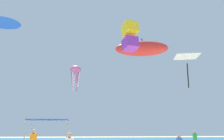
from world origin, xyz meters
name	(u,v)px	position (x,y,z in m)	size (l,w,h in m)	color
ocean_strip	(99,140)	(0.00, 32.57, 0.01)	(110.00, 25.36, 0.03)	#1E6B93
canopy_tent	(49,122)	(-5.89, 5.63, 2.46)	(3.02, 2.88, 2.61)	#B2B2B7
person_near_tent	(195,138)	(7.32, 8.87, 1.03)	(0.42, 0.42, 1.75)	slate
kite_diamond_white	(187,58)	(8.20, 11.56, 9.63)	(3.06, 3.06, 3.61)	white
kite_octopus_pink	(76,71)	(-4.46, 27.44, 11.38)	(2.27, 2.27, 4.23)	pink
kite_inflatable_red	(142,48)	(3.79, 14.56, 11.56)	(6.74, 3.18, 2.39)	red
kite_delta_blue	(3,20)	(-13.52, 16.99, 15.42)	(5.93, 5.92, 3.40)	blue
kite_box_yellow	(130,36)	(1.02, 7.54, 10.43)	(1.59, 1.74, 2.86)	yellow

